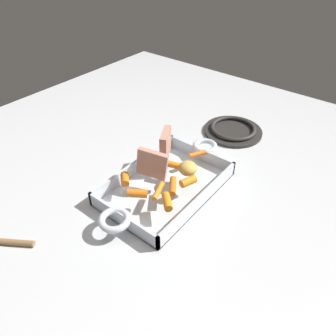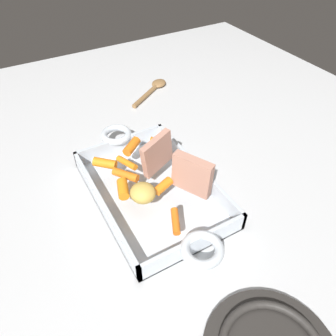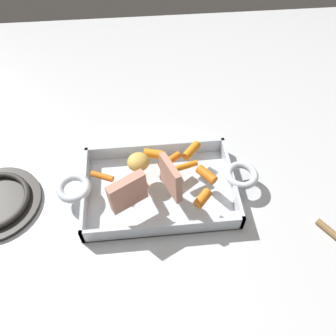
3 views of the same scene
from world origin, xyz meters
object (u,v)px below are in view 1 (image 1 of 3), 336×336
object	(u,v)px
baby_carrot_southeast	(125,179)
baby_carrot_southwest	(173,186)
stove_burner_rear	(234,130)
baby_carrot_center_right	(173,165)
baby_carrot_northwest	(188,181)
roast_slice_thick	(165,145)
roasting_dish	(166,184)
roast_slice_thin	(152,164)
baby_carrot_center_left	(137,193)
potato_near_roast	(188,168)
baby_carrot_northeast	(158,191)
baby_carrot_long	(167,202)
baby_carrot_short	(197,154)

from	to	relation	value
baby_carrot_southeast	baby_carrot_southwest	size ratio (longest dim) A/B	0.72
baby_carrot_southwest	stove_burner_rear	bearing A→B (deg)	-173.87
baby_carrot_center_right	stove_burner_rear	size ratio (longest dim) A/B	0.20
baby_carrot_northwest	roast_slice_thick	bearing A→B (deg)	-115.92
roasting_dish	roast_slice_thin	bearing A→B (deg)	-48.98
roast_slice_thin	baby_carrot_center_left	distance (m)	0.09
potato_near_roast	baby_carrot_northeast	bearing A→B (deg)	-7.03
baby_carrot_northeast	baby_carrot_southeast	xyz separation A→B (m)	(0.02, -0.09, 0.00)
roasting_dish	baby_carrot_center_left	world-z (taller)	baby_carrot_center_left
baby_carrot_long	baby_carrot_short	distance (m)	0.22
baby_carrot_center_left	baby_carrot_southeast	bearing A→B (deg)	-107.06
baby_carrot_northeast	baby_carrot_southwest	size ratio (longest dim) A/B	0.98
potato_near_roast	stove_burner_rear	distance (m)	0.34
baby_carrot_center_left	baby_carrot_center_right	xyz separation A→B (m)	(-0.15, -0.00, -0.00)
baby_carrot_northeast	baby_carrot_center_right	distance (m)	0.11
baby_carrot_long	baby_carrot_center_right	size ratio (longest dim) A/B	1.21
roast_slice_thin	baby_carrot_center_right	bearing A→B (deg)	161.91
roast_slice_thick	baby_carrot_northeast	distance (m)	0.16
baby_carrot_center_left	baby_carrot_long	world-z (taller)	baby_carrot_center_left
baby_carrot_center_left	baby_carrot_short	world-z (taller)	baby_carrot_center_left
baby_carrot_center_left	baby_carrot_northwest	size ratio (longest dim) A/B	1.12
baby_carrot_long	baby_carrot_short	bearing A→B (deg)	-165.45
baby_carrot_center_right	baby_carrot_southwest	xyz separation A→B (m)	(0.07, 0.05, -0.00)
baby_carrot_long	baby_carrot_center_right	world-z (taller)	baby_carrot_long
baby_carrot_center_left	baby_carrot_northwest	bearing A→B (deg)	147.80
baby_carrot_northwest	baby_carrot_southwest	world-z (taller)	baby_carrot_northwest
roast_slice_thin	stove_burner_rear	world-z (taller)	roast_slice_thin
baby_carrot_southwest	potato_near_roast	bearing A→B (deg)	-175.91
baby_carrot_long	baby_carrot_northwest	bearing A→B (deg)	-178.24
roast_slice_thick	baby_carrot_center_right	xyz separation A→B (m)	(0.03, 0.05, -0.03)
baby_carrot_southeast	baby_carrot_long	bearing A→B (deg)	92.07
baby_carrot_southeast	baby_carrot_southwest	xyz separation A→B (m)	(-0.06, 0.11, -0.00)
roasting_dish	roast_slice_thick	size ratio (longest dim) A/B	5.64
roast_slice_thick	baby_carrot_short	distance (m)	0.10
baby_carrot_short	stove_burner_rear	size ratio (longest dim) A/B	0.26
roast_slice_thin	baby_carrot_southeast	bearing A→B (deg)	-31.17
roast_slice_thick	baby_carrot_center_left	size ratio (longest dim) A/B	1.68
baby_carrot_southeast	baby_carrot_northeast	bearing A→B (deg)	104.27
stove_burner_rear	roast_slice_thin	bearing A→B (deg)	-4.21
baby_carrot_center_right	roast_slice_thick	bearing A→B (deg)	-119.82
baby_carrot_northeast	baby_carrot_short	size ratio (longest dim) A/B	1.05
baby_carrot_short	stove_burner_rear	world-z (taller)	baby_carrot_short
roast_slice_thick	baby_carrot_center_right	world-z (taller)	roast_slice_thick
baby_carrot_short	baby_carrot_southwest	bearing A→B (deg)	10.87
baby_carrot_long	baby_carrot_southeast	size ratio (longest dim) A/B	1.21
baby_carrot_center_left	baby_carrot_northeast	world-z (taller)	baby_carrot_center_left
baby_carrot_northwest	baby_carrot_long	bearing A→B (deg)	1.76
baby_carrot_southeast	baby_carrot_southwest	world-z (taller)	baby_carrot_southeast
baby_carrot_northwest	baby_carrot_southwest	size ratio (longest dim) A/B	0.75
baby_carrot_northwest	potato_near_roast	world-z (taller)	potato_near_roast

